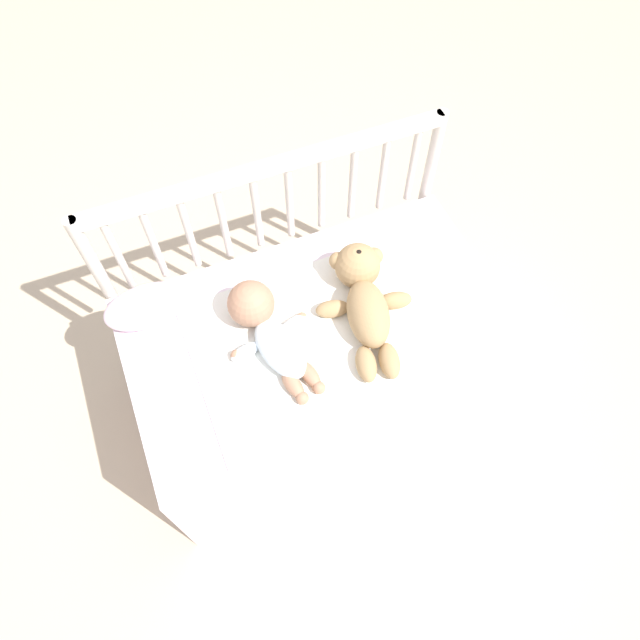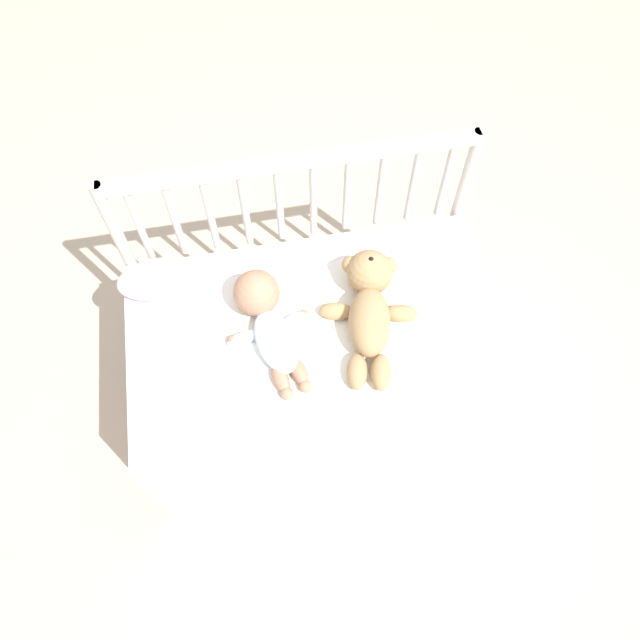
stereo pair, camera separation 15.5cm
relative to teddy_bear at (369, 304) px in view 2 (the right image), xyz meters
The scene contains 7 objects.
ground_plane 0.56m from the teddy_bear, behind, with size 12.00×12.00×0.00m, color #C6B293.
crib_mattress 0.33m from the teddy_bear, behind, with size 1.08×0.64×0.48m.
crib_rail 0.36m from the teddy_bear, 113.76° to the left, with size 1.08×0.04×0.80m.
blanket 0.15m from the teddy_bear, 157.09° to the right, with size 0.75×0.51×0.01m.
teddy_bear is the anchor object (origin of this frame).
baby 0.29m from the teddy_bear, behind, with size 0.25×0.38×0.13m.
small_pillow 0.62m from the teddy_bear, 159.16° to the left, with size 0.24×0.15×0.06m.
Camera 2 is at (-0.15, -0.79, 1.88)m, focal length 32.00 mm.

